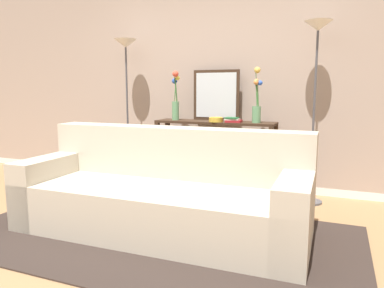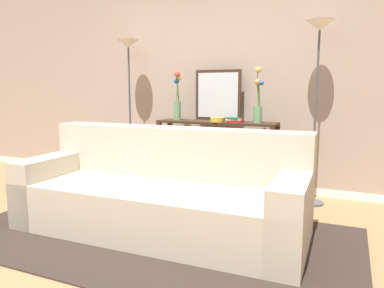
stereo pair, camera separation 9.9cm
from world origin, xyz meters
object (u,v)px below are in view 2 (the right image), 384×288
floor_lamp_right (318,62)px  vase_tall_flowers (177,99)px  floor_lamp_left (129,71)px  fruit_bowl (217,120)px  book_row_under_console (187,183)px  vase_short_flowers (258,103)px  console_table (216,143)px  couch (161,195)px  book_stack (234,120)px  wall_mirror (218,95)px

floor_lamp_right → vase_tall_flowers: size_ratio=3.22×
floor_lamp_left → fruit_bowl: (1.21, -0.04, -0.57)m
vase_tall_flowers → floor_lamp_left: bearing=-176.9°
fruit_bowl → book_row_under_console: (-0.43, 0.10, -0.82)m
vase_tall_flowers → vase_short_flowers: vase_short_flowers is taller
console_table → floor_lamp_right: size_ratio=0.75×
couch → fruit_bowl: fruit_bowl is taller
vase_tall_flowers → vase_short_flowers: (1.00, -0.01, -0.03)m
console_table → book_stack: bearing=-16.5°
vase_short_flowers → book_row_under_console: 1.35m
floor_lamp_left → vase_short_flowers: bearing=0.8°
floor_lamp_left → vase_tall_flowers: floor_lamp_left is taller
wall_mirror → vase_tall_flowers: wall_mirror is taller
console_table → vase_tall_flowers: 0.72m
book_row_under_console → wall_mirror: bearing=21.5°
couch → floor_lamp_left: bearing=131.6°
floor_lamp_right → book_stack: bearing=-179.4°
couch → vase_tall_flowers: 1.63m
wall_mirror → book_stack: bearing=-37.3°
vase_tall_flowers → couch: bearing=-69.9°
wall_mirror → book_stack: wall_mirror is taller
vase_short_flowers → book_stack: size_ratio=3.17×
floor_lamp_left → book_stack: bearing=-0.4°
vase_short_flowers → book_row_under_console: (-0.89, 0.04, -1.01)m
couch → book_stack: 1.43m
floor_lamp_right → book_stack: (-0.88, -0.01, -0.63)m
console_table → vase_tall_flowers: size_ratio=2.42×
book_stack → couch: bearing=-101.0°
floor_lamp_left → wall_mirror: (1.13, 0.20, -0.30)m
console_table → floor_lamp_left: floor_lamp_left is taller
book_row_under_console → book_stack: bearing=-6.5°
couch → floor_lamp_right: (1.13, 1.30, 1.19)m
couch → fruit_bowl: size_ratio=15.36×
console_table → book_stack: (0.24, -0.07, 0.29)m
fruit_bowl → book_stack: book_stack is taller
floor_lamp_left → book_stack: (1.41, -0.01, -0.57)m
couch → vase_short_flowers: 1.61m
vase_tall_flowers → book_row_under_console: vase_tall_flowers is taller
floor_lamp_right → vase_short_flowers: 0.75m
floor_lamp_right → book_stack: size_ratio=9.82×
floor_lamp_left → vase_tall_flowers: (0.67, 0.04, -0.35)m
floor_lamp_left → vase_short_flowers: 1.71m
floor_lamp_right → book_stack: floor_lamp_right is taller
fruit_bowl → book_stack: bearing=8.4°
couch → floor_lamp_left: 2.08m
floor_lamp_left → fruit_bowl: bearing=-1.8°
book_stack → book_row_under_console: bearing=173.5°
book_row_under_console → console_table: bearing=-0.0°
wall_mirror → book_row_under_console: bearing=-158.5°
console_table → floor_lamp_right: (1.12, -0.06, 0.92)m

